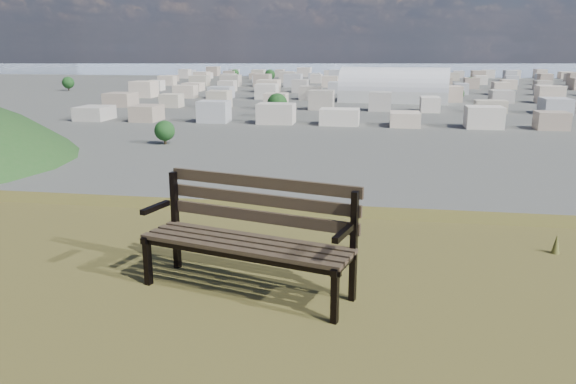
# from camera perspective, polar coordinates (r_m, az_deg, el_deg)

# --- Properties ---
(park_bench) EXTENTS (1.73, 0.94, 0.86)m
(park_bench) POSITION_cam_1_polar(r_m,az_deg,el_deg) (4.34, -3.76, -3.80)
(park_bench) COLOR #403625
(park_bench) RESTS_ON hilltop_mesa
(arena) EXTENTS (56.41, 28.81, 22.88)m
(arena) POSITION_cam_1_polar(r_m,az_deg,el_deg) (296.34, 10.70, 10.02)
(arena) COLOR silver
(arena) RESTS_ON ground
(city_blocks) EXTENTS (395.00, 361.00, 7.00)m
(city_blocks) POSITION_cam_1_polar(r_m,az_deg,el_deg) (397.15, 9.35, 10.86)
(city_blocks) COLOR beige
(city_blocks) RESTS_ON ground
(city_trees) EXTENTS (406.52, 387.20, 9.98)m
(city_trees) POSITION_cam_1_polar(r_m,az_deg,el_deg) (322.92, 4.54, 10.46)
(city_trees) COLOR #36291B
(city_trees) RESTS_ON ground
(bay_water) EXTENTS (2400.00, 700.00, 0.12)m
(bay_water) POSITION_cam_1_polar(r_m,az_deg,el_deg) (902.42, 9.48, 12.52)
(bay_water) COLOR #9CB2C7
(bay_water) RESTS_ON ground
(far_hills) EXTENTS (2050.00, 340.00, 60.00)m
(far_hills) POSITION_cam_1_polar(r_m,az_deg,el_deg) (1406.30, 7.01, 14.26)
(far_hills) COLOR #96A0BA
(far_hills) RESTS_ON ground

